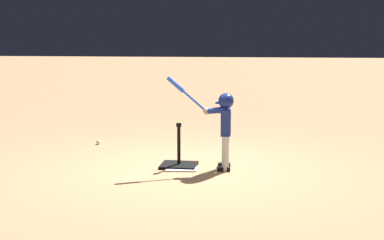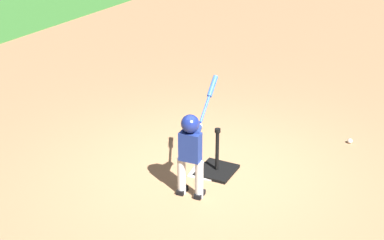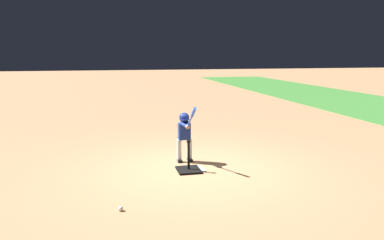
% 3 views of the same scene
% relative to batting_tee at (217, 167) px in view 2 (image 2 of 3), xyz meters
% --- Properties ---
extents(ground_plane, '(90.00, 90.00, 0.00)m').
position_rel_batting_tee_xyz_m(ground_plane, '(-0.06, 0.13, -0.07)').
color(ground_plane, '#AD7F56').
extents(home_plate, '(0.49, 0.49, 0.02)m').
position_rel_batting_tee_xyz_m(home_plate, '(-0.05, 0.10, -0.06)').
color(home_plate, white).
rests_on(home_plate, ground_plane).
extents(batting_tee, '(0.51, 0.46, 0.64)m').
position_rel_batting_tee_xyz_m(batting_tee, '(0.00, 0.00, 0.00)').
color(batting_tee, black).
rests_on(batting_tee, ground_plane).
extents(batter_child, '(0.95, 0.34, 1.32)m').
position_rel_batting_tee_xyz_m(batter_child, '(-0.64, 0.05, 0.62)').
color(batter_child, silver).
rests_on(batter_child, ground_plane).
extents(baseball, '(0.07, 0.07, 0.07)m').
position_rel_batting_tee_xyz_m(baseball, '(1.68, -1.41, -0.03)').
color(baseball, white).
rests_on(baseball, ground_plane).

